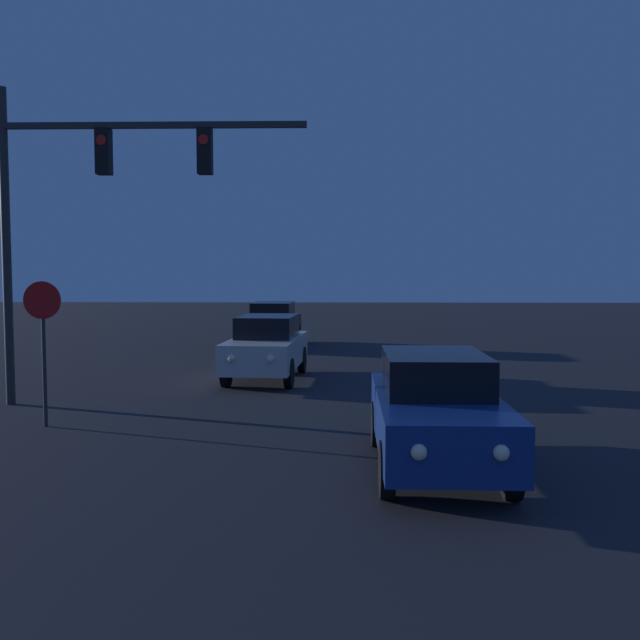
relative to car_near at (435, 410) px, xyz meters
The scene contains 5 objects.
car_near is the anchor object (origin of this frame).
car_mid 8.55m from the car_near, 111.36° to the left, with size 1.87×4.25×1.58m.
car_far 16.20m from the car_near, 103.03° to the left, with size 1.78×4.23×1.58m.
traffic_signal_mast 8.54m from the car_near, 144.89° to the left, with size 6.12×0.30×6.33m.
stop_sign 6.95m from the car_near, 159.06° to the left, with size 0.65×0.07×2.53m.
Camera 1 is at (0.31, 0.11, 2.73)m, focal length 40.00 mm.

